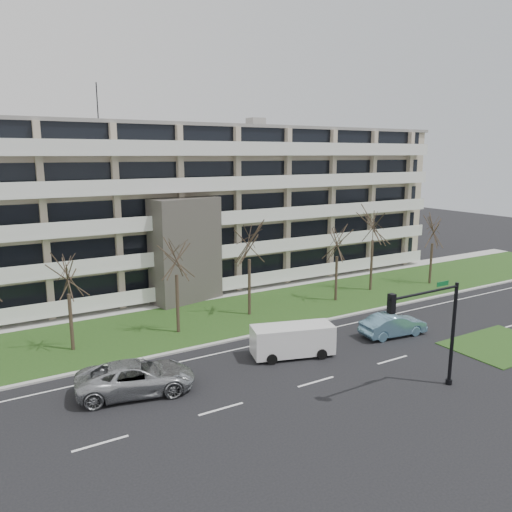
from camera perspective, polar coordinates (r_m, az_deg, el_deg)
ground at (r=29.26m, az=6.87°, el=-14.08°), size 160.00×160.00×0.00m
grass_verge at (r=39.55m, az=-4.75°, el=-7.03°), size 90.00×10.00×0.06m
curb at (r=35.36m, az=-1.14°, el=-9.24°), size 90.00×0.35×0.12m
sidewalk at (r=44.33m, az=-7.89°, el=-5.02°), size 90.00×2.00×0.08m
grass_median at (r=37.80m, az=26.15°, el=-9.13°), size 7.00×5.00×0.06m
lane_edge_line at (r=34.18m, az=0.12°, el=-10.10°), size 90.00×0.12×0.01m
apartment_building at (r=49.13m, az=-11.27°, el=5.51°), size 60.50×15.10×18.75m
silver_pickup at (r=28.28m, az=-13.54°, el=-13.34°), size 6.75×4.21×1.74m
blue_sedan at (r=36.81m, az=15.40°, el=-7.60°), size 5.01×2.27×1.60m
white_van at (r=32.10m, az=4.31°, el=-9.31°), size 5.50×3.32×2.01m
traffic_signal at (r=28.05m, az=19.57°, el=-7.16°), size 5.27×0.39×6.09m
tree_2 at (r=33.85m, az=-20.78°, el=-1.67°), size 3.42×3.42×6.84m
tree_3 at (r=35.19m, az=-9.15°, el=0.48°), size 3.82×3.82×7.64m
tree_4 at (r=38.67m, az=-0.78°, el=2.17°), size 4.05×4.05×8.11m
tree_5 at (r=43.23m, az=9.30°, el=1.94°), size 3.54×3.54×7.07m
tree_6 at (r=47.11m, az=13.29°, el=4.00°), size 4.28×4.28×8.56m
tree_7 at (r=51.40m, az=19.62°, el=3.09°), size 3.63×3.63×7.25m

